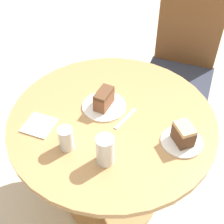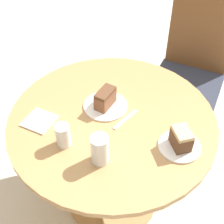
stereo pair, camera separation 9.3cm
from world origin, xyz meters
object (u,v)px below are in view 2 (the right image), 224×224
(plate_far, at_px, (179,146))
(cake_slice_far, at_px, (181,138))
(cake_slice_near, at_px, (105,98))
(plate_near, at_px, (105,106))
(glass_water, at_px, (63,136))
(glass_lemonade, at_px, (100,151))
(chair, at_px, (191,69))

(plate_far, relative_size, cake_slice_far, 1.58)
(cake_slice_near, relative_size, cake_slice_far, 1.00)
(plate_near, distance_m, glass_water, 0.31)
(glass_water, bearing_deg, glass_lemonade, 4.25)
(glass_lemonade, bearing_deg, plate_near, 120.14)
(chair, xyz_separation_m, glass_lemonade, (0.02, -1.13, 0.29))
(glass_lemonade, bearing_deg, cake_slice_near, 120.14)
(cake_slice_near, height_order, cake_slice_far, cake_slice_far)
(plate_near, relative_size, cake_slice_near, 1.84)
(chair, xyz_separation_m, glass_water, (-0.17, -1.15, 0.28))
(plate_far, xyz_separation_m, glass_water, (-0.44, -0.27, 0.05))
(plate_near, xyz_separation_m, cake_slice_near, (-0.00, 0.00, 0.05))
(plate_far, bearing_deg, cake_slice_near, 174.91)
(cake_slice_near, relative_size, glass_water, 1.05)
(plate_far, distance_m, glass_water, 0.52)
(plate_far, bearing_deg, chair, 107.24)
(glass_lemonade, relative_size, glass_water, 1.25)
(plate_near, xyz_separation_m, glass_water, (-0.02, -0.31, 0.05))
(cake_slice_far, relative_size, glass_lemonade, 0.84)
(plate_near, distance_m, glass_lemonade, 0.34)
(glass_water, bearing_deg, cake_slice_far, 31.18)
(cake_slice_far, distance_m, glass_lemonade, 0.36)
(plate_far, relative_size, cake_slice_near, 1.58)
(chair, distance_m, cake_slice_near, 0.90)
(plate_near, distance_m, cake_slice_far, 0.43)
(plate_far, height_order, glass_water, glass_water)
(plate_far, xyz_separation_m, cake_slice_far, (0.00, -0.00, 0.05))
(plate_near, bearing_deg, glass_lemonade, -59.86)
(plate_near, distance_m, plate_far, 0.43)
(glass_lemonade, bearing_deg, plate_far, 44.82)
(cake_slice_near, bearing_deg, plate_near, -26.57)
(plate_far, bearing_deg, glass_lemonade, -135.18)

